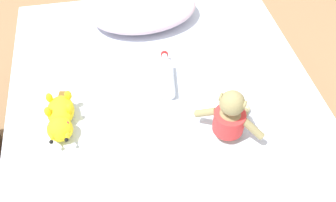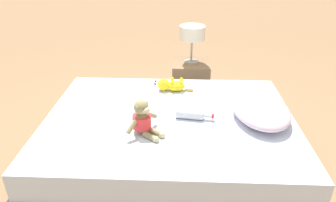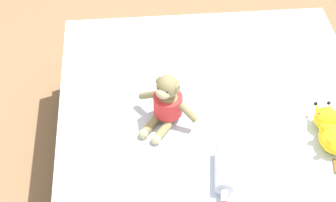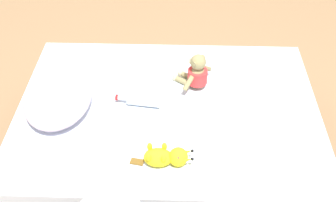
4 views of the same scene
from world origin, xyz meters
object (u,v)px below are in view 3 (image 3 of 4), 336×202
plush_monkey (167,103)px  glass_bottle (224,171)px  bed (218,182)px  plush_yellow_creature (330,130)px

plush_monkey → glass_bottle: size_ratio=0.93×
bed → plush_monkey: 0.44m
plush_yellow_creature → glass_bottle: 0.49m
glass_bottle → plush_yellow_creature: bearing=-160.9°
bed → plush_monkey: size_ratio=7.19×
bed → plush_yellow_creature: 0.53m
bed → glass_bottle: glass_bottle is taller
plush_monkey → plush_yellow_creature: plush_monkey is taller
plush_monkey → plush_yellow_creature: 0.67m
bed → plush_yellow_creature: plush_yellow_creature is taller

